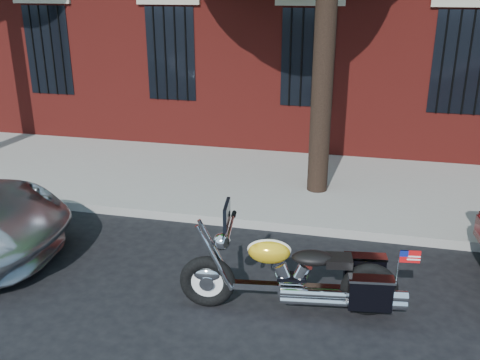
# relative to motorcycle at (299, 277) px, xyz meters

# --- Properties ---
(ground) EXTENTS (120.00, 120.00, 0.00)m
(ground) POSITION_rel_motorcycle_xyz_m (-0.64, 0.77, -0.46)
(ground) COLOR black
(ground) RESTS_ON ground
(curb) EXTENTS (40.00, 0.16, 0.15)m
(curb) POSITION_rel_motorcycle_xyz_m (-0.64, 2.15, -0.38)
(curb) COLOR gray
(curb) RESTS_ON ground
(sidewalk) EXTENTS (40.00, 3.60, 0.15)m
(sidewalk) POSITION_rel_motorcycle_xyz_m (-0.64, 4.03, -0.38)
(sidewalk) COLOR gray
(sidewalk) RESTS_ON ground
(motorcycle) EXTENTS (2.69, 0.97, 1.35)m
(motorcycle) POSITION_rel_motorcycle_xyz_m (0.00, 0.00, 0.00)
(motorcycle) COLOR black
(motorcycle) RESTS_ON ground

